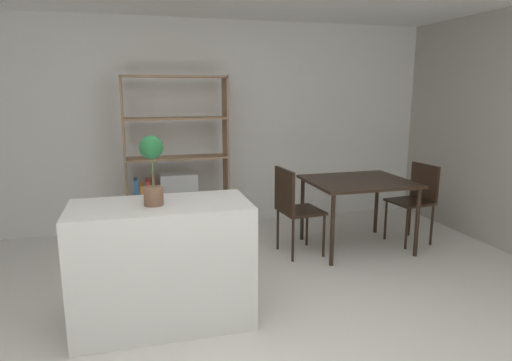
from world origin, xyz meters
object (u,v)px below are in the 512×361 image
dining_chair_island_side (293,204)px  dining_chair_window_side (416,195)px  kitchen_island (163,264)px  potted_plant_on_island (152,165)px  open_bookshelf (173,172)px  dining_table (358,187)px

dining_chair_island_side → dining_chair_window_side: bearing=-95.0°
kitchen_island → potted_plant_on_island: bearing=-150.4°
dining_chair_window_side → dining_chair_island_side: (-1.52, -0.02, 0.01)m
open_bookshelf → dining_chair_window_side: bearing=-20.1°
potted_plant_on_island → dining_chair_window_side: bearing=20.4°
dining_table → dining_chair_island_side: (-0.76, -0.01, -0.13)m
open_bookshelf → dining_chair_island_side: bearing=-40.9°
kitchen_island → open_bookshelf: bearing=82.6°
kitchen_island → potted_plant_on_island: 0.76m
kitchen_island → dining_table: 2.45m
kitchen_island → dining_chair_window_side: kitchen_island is taller
dining_chair_window_side → dining_chair_island_side: size_ratio=0.97×
kitchen_island → dining_table: (2.19, 1.08, 0.23)m
kitchen_island → dining_chair_window_side: bearing=20.3°
potted_plant_on_island → dining_chair_island_side: (1.47, 1.09, -0.66)m
potted_plant_on_island → dining_chair_window_side: potted_plant_on_island is taller
dining_table → dining_chair_window_side: (0.76, 0.01, -0.15)m
potted_plant_on_island → open_bookshelf: open_bookshelf is taller
open_bookshelf → dining_chair_island_side: size_ratio=2.02×
open_bookshelf → dining_table: bearing=-27.3°
potted_plant_on_island → dining_chair_island_side: 1.94m
kitchen_island → dining_chair_window_side: 3.14m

